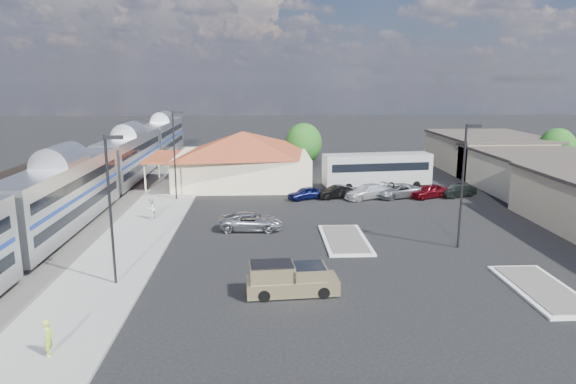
{
  "coord_description": "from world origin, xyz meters",
  "views": [
    {
      "loc": [
        -2.13,
        -35.11,
        12.04
      ],
      "look_at": [
        -0.11,
        6.74,
        2.8
      ],
      "focal_mm": 32.0,
      "sensor_mm": 36.0,
      "label": 1
    }
  ],
  "objects_px": {
    "pickup_truck": "(292,280)",
    "coach_bus": "(377,168)",
    "suv": "(251,221)",
    "station_depot": "(243,158)"
  },
  "relations": [
    {
      "from": "pickup_truck",
      "to": "coach_bus",
      "type": "bearing_deg",
      "value": -25.71
    },
    {
      "from": "suv",
      "to": "pickup_truck",
      "type": "bearing_deg",
      "value": -165.29
    },
    {
      "from": "suv",
      "to": "station_depot",
      "type": "bearing_deg",
      "value": 7.48
    },
    {
      "from": "station_depot",
      "to": "suv",
      "type": "xyz_separation_m",
      "value": [
        1.38,
        -18.81,
        -2.41
      ]
    },
    {
      "from": "pickup_truck",
      "to": "suv",
      "type": "relative_size",
      "value": 1.04
    },
    {
      "from": "station_depot",
      "to": "suv",
      "type": "bearing_deg",
      "value": -85.8
    },
    {
      "from": "pickup_truck",
      "to": "suv",
      "type": "bearing_deg",
      "value": 6.95
    },
    {
      "from": "pickup_truck",
      "to": "coach_bus",
      "type": "height_order",
      "value": "coach_bus"
    },
    {
      "from": "station_depot",
      "to": "pickup_truck",
      "type": "distance_m",
      "value": 32.01
    },
    {
      "from": "pickup_truck",
      "to": "coach_bus",
      "type": "distance_m",
      "value": 30.88
    }
  ]
}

